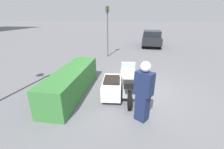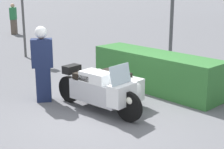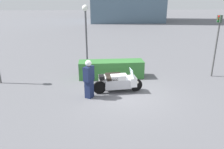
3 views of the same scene
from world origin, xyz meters
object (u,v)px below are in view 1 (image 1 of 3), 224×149
Objects in this scene: parked_car_background at (152,38)px; traffic_light_near at (107,25)px; officer_rider at (144,91)px; police_motorcycle at (119,84)px; hedge_bush_curbside at (72,82)px.

traffic_light_near is at bearing 147.18° from parked_car_background.
traffic_light_near is (7.10, 2.28, 1.35)m from officer_rider.
traffic_light_near reaches higher than police_motorcycle.
traffic_light_near reaches higher than parked_car_background.
traffic_light_near reaches higher than hedge_bush_curbside.
traffic_light_near reaches higher than officer_rider.
hedge_bush_curbside is at bearing 99.18° from officer_rider.
police_motorcycle is at bearing 64.60° from officer_rider.
parked_car_background is at bearing -16.46° from police_motorcycle.
traffic_light_near is at bearing -3.38° from hedge_bush_curbside.
hedge_bush_curbside is at bearing 163.45° from parked_car_background.
police_motorcycle is 10.81m from parked_car_background.
traffic_light_near is 6.24m from parked_car_background.
police_motorcycle is at bearing -85.44° from hedge_bush_curbside.
officer_rider reaches higher than hedge_bush_curbside.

